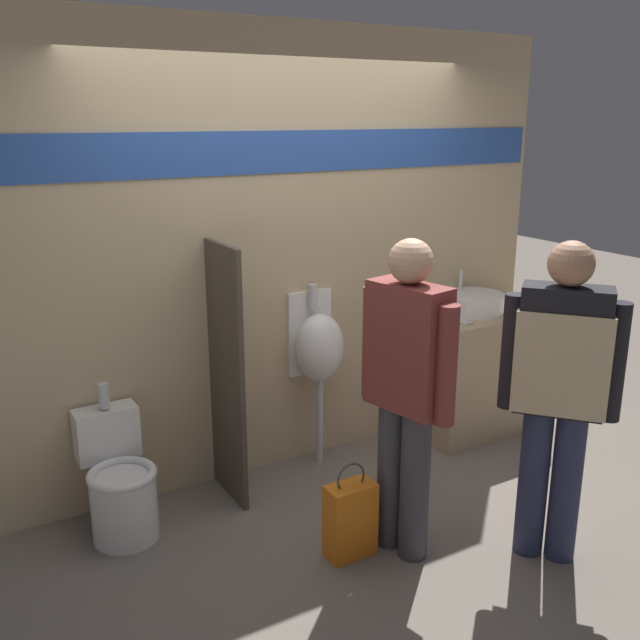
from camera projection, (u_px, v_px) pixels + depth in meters
ground_plane at (335, 497)px, 4.22m from camera, size 16.00×16.00×0.00m
display_wall at (284, 254)px, 4.34m from camera, size 3.89×0.07×2.70m
sink_counter at (480, 371)px, 5.05m from camera, size 0.97×0.52×0.86m
sink_basin at (474, 303)px, 4.93m from camera, size 0.42×0.42×0.27m
cell_phone at (462, 322)px, 4.70m from camera, size 0.07×0.14×0.01m
divider_near_counter at (227, 375)px, 4.05m from camera, size 0.03×0.44×1.51m
urinal_near_counter at (319, 348)px, 4.45m from camera, size 0.32×0.27×1.17m
toilet at (120, 485)px, 3.79m from camera, size 0.36×0.53×0.80m
person_in_vest at (560, 381)px, 3.42m from camera, size 0.44×0.47×1.63m
person_with_lanyard at (406, 387)px, 3.47m from camera, size 0.26×0.56×1.63m
shopping_bag at (350, 519)px, 3.61m from camera, size 0.25×0.14×0.52m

